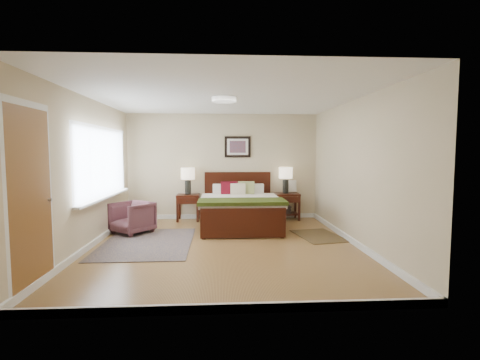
{
  "coord_description": "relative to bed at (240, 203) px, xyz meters",
  "views": [
    {
      "loc": [
        -0.08,
        -5.81,
        1.6
      ],
      "look_at": [
        0.32,
        0.96,
        1.05
      ],
      "focal_mm": 26.0,
      "sensor_mm": 36.0,
      "label": 1
    }
  ],
  "objects": [
    {
      "name": "floor",
      "position": [
        -0.35,
        -1.49,
        -0.51
      ],
      "size": [
        5.0,
        5.0,
        0.0
      ],
      "primitive_type": "plane",
      "color": "olive",
      "rests_on": "ground"
    },
    {
      "name": "back_wall",
      "position": [
        -0.35,
        1.01,
        0.74
      ],
      "size": [
        4.5,
        0.04,
        2.5
      ],
      "primitive_type": "cube",
      "color": "#C7B190",
      "rests_on": "ground"
    },
    {
      "name": "front_wall",
      "position": [
        -0.35,
        -3.99,
        0.74
      ],
      "size": [
        4.5,
        0.04,
        2.5
      ],
      "primitive_type": "cube",
      "color": "#C7B190",
      "rests_on": "ground"
    },
    {
      "name": "left_wall",
      "position": [
        -2.6,
        -1.49,
        0.74
      ],
      "size": [
        0.04,
        5.0,
        2.5
      ],
      "primitive_type": "cube",
      "color": "#C7B190",
      "rests_on": "ground"
    },
    {
      "name": "right_wall",
      "position": [
        1.9,
        -1.49,
        0.74
      ],
      "size": [
        0.04,
        5.0,
        2.5
      ],
      "primitive_type": "cube",
      "color": "#C7B190",
      "rests_on": "ground"
    },
    {
      "name": "ceiling",
      "position": [
        -0.35,
        -1.49,
        1.99
      ],
      "size": [
        4.5,
        5.0,
        0.02
      ],
      "primitive_type": "cube",
      "color": "white",
      "rests_on": "back_wall"
    },
    {
      "name": "window",
      "position": [
        -2.55,
        -0.79,
        0.87
      ],
      "size": [
        0.11,
        2.72,
        1.32
      ],
      "color": "silver",
      "rests_on": "left_wall"
    },
    {
      "name": "door",
      "position": [
        -2.58,
        -3.24,
        0.56
      ],
      "size": [
        0.06,
        1.0,
        2.18
      ],
      "color": "silver",
      "rests_on": "ground"
    },
    {
      "name": "ceil_fixture",
      "position": [
        -0.35,
        -1.49,
        1.96
      ],
      "size": [
        0.44,
        0.44,
        0.08
      ],
      "color": "white",
      "rests_on": "ceiling"
    },
    {
      "name": "bed",
      "position": [
        0.0,
        0.0,
        0.0
      ],
      "size": [
        1.69,
        2.05,
        1.1
      ],
      "color": "black",
      "rests_on": "ground"
    },
    {
      "name": "wall_art",
      "position": [
        0.0,
        0.98,
        1.21
      ],
      "size": [
        0.62,
        0.05,
        0.5
      ],
      "color": "black",
      "rests_on": "back_wall"
    },
    {
      "name": "nightstand_left",
      "position": [
        -1.17,
        0.76,
        -0.02
      ],
      "size": [
        0.52,
        0.47,
        0.62
      ],
      "color": "black",
      "rests_on": "ground"
    },
    {
      "name": "nightstand_right",
      "position": [
        1.12,
        0.76,
        -0.13
      ],
      "size": [
        0.63,
        0.47,
        0.62
      ],
      "color": "black",
      "rests_on": "ground"
    },
    {
      "name": "lamp_left",
      "position": [
        -1.17,
        0.78,
        0.53
      ],
      "size": [
        0.32,
        0.32,
        0.61
      ],
      "color": "black",
      "rests_on": "nightstand_left"
    },
    {
      "name": "lamp_right",
      "position": [
        1.12,
        0.78,
        0.54
      ],
      "size": [
        0.32,
        0.32,
        0.61
      ],
      "color": "black",
      "rests_on": "nightstand_right"
    },
    {
      "name": "armchair",
      "position": [
        -2.15,
        -0.46,
        -0.2
      ],
      "size": [
        0.95,
        0.95,
        0.63
      ],
      "primitive_type": "imported",
      "rotation": [
        0.0,
        0.0,
        -0.67
      ],
      "color": "brown",
      "rests_on": "ground"
    },
    {
      "name": "rug_persian",
      "position": [
        -1.7,
        -1.23,
        -0.5
      ],
      "size": [
        1.54,
        2.16,
        0.01
      ],
      "primitive_type": "cube",
      "rotation": [
        0.0,
        0.0,
        0.0
      ],
      "color": "#0B1438",
      "rests_on": "ground"
    },
    {
      "name": "rug_navy",
      "position": [
        1.45,
        -0.9,
        -0.5
      ],
      "size": [
        0.93,
        1.23,
        0.01
      ],
      "primitive_type": "cube",
      "rotation": [
        0.0,
        0.0,
        0.18
      ],
      "color": "black",
      "rests_on": "ground"
    }
  ]
}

